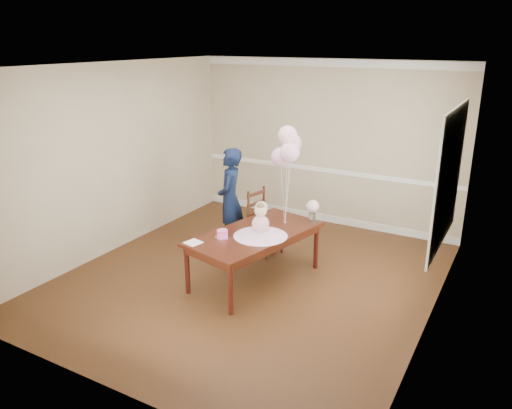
% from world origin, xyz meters
% --- Properties ---
extents(floor, '(4.50, 5.00, 0.00)m').
position_xyz_m(floor, '(0.00, 0.00, 0.00)').
color(floor, '#341C0D').
rests_on(floor, ground).
extents(ceiling, '(4.50, 5.00, 0.02)m').
position_xyz_m(ceiling, '(0.00, 0.00, 2.70)').
color(ceiling, white).
rests_on(ceiling, wall_back).
extents(wall_back, '(4.50, 0.02, 2.70)m').
position_xyz_m(wall_back, '(0.00, 2.50, 1.35)').
color(wall_back, tan).
rests_on(wall_back, floor).
extents(wall_front, '(4.50, 0.02, 2.70)m').
position_xyz_m(wall_front, '(0.00, -2.50, 1.35)').
color(wall_front, tan).
rests_on(wall_front, floor).
extents(wall_left, '(0.02, 5.00, 2.70)m').
position_xyz_m(wall_left, '(-2.25, 0.00, 1.35)').
color(wall_left, tan).
rests_on(wall_left, floor).
extents(wall_right, '(0.02, 5.00, 2.70)m').
position_xyz_m(wall_right, '(2.25, 0.00, 1.35)').
color(wall_right, tan).
rests_on(wall_right, floor).
extents(chair_rail_trim, '(4.50, 0.02, 0.07)m').
position_xyz_m(chair_rail_trim, '(0.00, 2.49, 0.90)').
color(chair_rail_trim, white).
rests_on(chair_rail_trim, wall_back).
extents(crown_molding, '(4.50, 0.02, 0.12)m').
position_xyz_m(crown_molding, '(0.00, 2.49, 2.63)').
color(crown_molding, silver).
rests_on(crown_molding, wall_back).
extents(baseboard_trim, '(4.50, 0.02, 0.12)m').
position_xyz_m(baseboard_trim, '(0.00, 2.49, 0.06)').
color(baseboard_trim, silver).
rests_on(baseboard_trim, floor).
extents(window_frame, '(0.02, 1.66, 1.56)m').
position_xyz_m(window_frame, '(2.23, 0.50, 1.55)').
color(window_frame, white).
rests_on(window_frame, wall_right).
extents(window_blinds, '(0.01, 1.50, 1.40)m').
position_xyz_m(window_blinds, '(2.21, 0.50, 1.55)').
color(window_blinds, white).
rests_on(window_blinds, wall_right).
extents(dining_table_top, '(1.27, 1.94, 0.04)m').
position_xyz_m(dining_table_top, '(0.08, -0.01, 0.65)').
color(dining_table_top, black).
rests_on(dining_table_top, table_leg_fl).
extents(table_apron, '(1.16, 1.83, 0.09)m').
position_xyz_m(table_apron, '(0.08, -0.01, 0.58)').
color(table_apron, black).
rests_on(table_apron, table_leg_fl).
extents(table_leg_fl, '(0.07, 0.07, 0.62)m').
position_xyz_m(table_leg_fl, '(-0.47, -0.72, 0.31)').
color(table_leg_fl, black).
rests_on(table_leg_fl, floor).
extents(table_leg_fr, '(0.07, 0.07, 0.62)m').
position_xyz_m(table_leg_fr, '(0.25, -0.89, 0.31)').
color(table_leg_fr, black).
rests_on(table_leg_fr, floor).
extents(table_leg_bl, '(0.07, 0.07, 0.62)m').
position_xyz_m(table_leg_bl, '(-0.10, 0.88, 0.31)').
color(table_leg_bl, black).
rests_on(table_leg_bl, floor).
extents(table_leg_br, '(0.07, 0.07, 0.62)m').
position_xyz_m(table_leg_br, '(0.63, 0.71, 0.31)').
color(table_leg_br, black).
rests_on(table_leg_br, floor).
extents(baby_skirt, '(0.81, 0.81, 0.09)m').
position_xyz_m(baby_skirt, '(0.20, -0.08, 0.71)').
color(baby_skirt, '#EBADD5').
rests_on(baby_skirt, dining_table_top).
extents(baby_torso, '(0.21, 0.21, 0.21)m').
position_xyz_m(baby_torso, '(0.20, -0.08, 0.83)').
color(baby_torso, pink).
rests_on(baby_torso, baby_skirt).
extents(baby_head, '(0.15, 0.15, 0.15)m').
position_xyz_m(baby_head, '(0.20, -0.08, 1.00)').
color(baby_head, beige).
rests_on(baby_head, baby_torso).
extents(baby_hair, '(0.11, 0.11, 0.11)m').
position_xyz_m(baby_hair, '(0.20, -0.08, 1.05)').
color(baby_hair, brown).
rests_on(baby_hair, baby_head).
extents(cake_platter, '(0.24, 0.24, 0.01)m').
position_xyz_m(cake_platter, '(-0.19, -0.36, 0.67)').
color(cake_platter, silver).
rests_on(cake_platter, dining_table_top).
extents(birthday_cake, '(0.16, 0.16, 0.09)m').
position_xyz_m(birthday_cake, '(-0.19, -0.36, 0.72)').
color(birthday_cake, '#FB4FA4').
rests_on(birthday_cake, cake_platter).
extents(cake_flower_a, '(0.03, 0.03, 0.03)m').
position_xyz_m(cake_flower_a, '(-0.19, -0.36, 0.78)').
color(cake_flower_a, white).
rests_on(cake_flower_a, birthday_cake).
extents(cake_flower_b, '(0.03, 0.03, 0.03)m').
position_xyz_m(cake_flower_b, '(-0.16, -0.34, 0.78)').
color(cake_flower_b, silver).
rests_on(cake_flower_b, birthday_cake).
extents(rose_vase_near, '(0.11, 0.11, 0.14)m').
position_xyz_m(rose_vase_near, '(0.01, 0.28, 0.74)').
color(rose_vase_near, silver).
rests_on(rose_vase_near, dining_table_top).
extents(roses_near, '(0.17, 0.17, 0.17)m').
position_xyz_m(roses_near, '(0.01, 0.28, 0.90)').
color(roses_near, beige).
rests_on(roses_near, rose_vase_near).
extents(rose_vase_far, '(0.11, 0.11, 0.14)m').
position_xyz_m(rose_vase_far, '(0.58, 0.65, 0.74)').
color(rose_vase_far, silver).
rests_on(rose_vase_far, dining_table_top).
extents(roses_far, '(0.17, 0.17, 0.17)m').
position_xyz_m(roses_far, '(0.58, 0.65, 0.90)').
color(roses_far, beige).
rests_on(roses_far, rose_vase_far).
extents(napkin, '(0.21, 0.21, 0.01)m').
position_xyz_m(napkin, '(-0.40, -0.67, 0.67)').
color(napkin, white).
rests_on(napkin, dining_table_top).
extents(balloon_weight, '(0.04, 0.04, 0.02)m').
position_xyz_m(balloon_weight, '(0.27, 0.45, 0.68)').
color(balloon_weight, silver).
rests_on(balloon_weight, dining_table_top).
extents(balloon_a, '(0.25, 0.25, 0.25)m').
position_xyz_m(balloon_a, '(0.19, 0.47, 1.56)').
color(balloon_a, '#E5A2C5').
rests_on(balloon_a, balloon_ribbon_a).
extents(balloon_b, '(0.25, 0.25, 0.25)m').
position_xyz_m(balloon_b, '(0.35, 0.39, 1.65)').
color(balloon_b, '#F1ABC6').
rests_on(balloon_b, balloon_ribbon_b).
extents(balloon_c, '(0.25, 0.25, 0.25)m').
position_xyz_m(balloon_c, '(0.31, 0.53, 1.74)').
color(balloon_c, '#D99AA9').
rests_on(balloon_c, balloon_ribbon_c).
extents(balloon_d, '(0.25, 0.25, 0.25)m').
position_xyz_m(balloon_d, '(0.23, 0.57, 1.82)').
color(balloon_d, '#FAB1C9').
rests_on(balloon_d, balloon_ribbon_d).
extents(balloon_ribbon_a, '(0.08, 0.02, 0.74)m').
position_xyz_m(balloon_ribbon_a, '(0.23, 0.46, 1.05)').
color(balloon_ribbon_a, white).
rests_on(balloon_ribbon_a, balloon_weight).
extents(balloon_ribbon_b, '(0.08, 0.07, 0.83)m').
position_xyz_m(balloon_ribbon_b, '(0.31, 0.42, 1.09)').
color(balloon_ribbon_b, silver).
rests_on(balloon_ribbon_b, balloon_weight).
extents(balloon_ribbon_c, '(0.04, 0.08, 0.92)m').
position_xyz_m(balloon_ribbon_c, '(0.29, 0.49, 1.14)').
color(balloon_ribbon_c, white).
rests_on(balloon_ribbon_c, balloon_weight).
extents(balloon_ribbon_d, '(0.05, 0.11, 1.01)m').
position_xyz_m(balloon_ribbon_d, '(0.25, 0.51, 1.18)').
color(balloon_ribbon_d, white).
rests_on(balloon_ribbon_d, balloon_weight).
extents(dining_chair_seat, '(0.49, 0.49, 0.05)m').
position_xyz_m(dining_chair_seat, '(-0.21, 0.81, 0.42)').
color(dining_chair_seat, '#361C0E').
rests_on(dining_chair_seat, chair_leg_fl).
extents(chair_leg_fl, '(0.04, 0.04, 0.40)m').
position_xyz_m(chair_leg_fl, '(-0.41, 0.69, 0.20)').
color(chair_leg_fl, '#3C1710').
rests_on(chair_leg_fl, floor).
extents(chair_leg_fr, '(0.04, 0.04, 0.40)m').
position_xyz_m(chair_leg_fr, '(-0.08, 0.62, 0.20)').
color(chair_leg_fr, '#3A2010').
rests_on(chair_leg_fr, floor).
extents(chair_leg_bl, '(0.04, 0.04, 0.40)m').
position_xyz_m(chair_leg_bl, '(-0.33, 1.01, 0.20)').
color(chair_leg_bl, '#33160E').
rests_on(chair_leg_bl, floor).
extents(chair_leg_br, '(0.04, 0.04, 0.40)m').
position_xyz_m(chair_leg_br, '(-0.01, 0.94, 0.20)').
color(chair_leg_br, '#33130E').
rests_on(chair_leg_br, floor).
extents(chair_back_post_l, '(0.04, 0.04, 0.52)m').
position_xyz_m(chair_back_post_l, '(-0.42, 0.69, 0.69)').
color(chair_back_post_l, '#361E0E').
rests_on(chair_back_post_l, dining_chair_seat).
extents(chair_back_post_r, '(0.04, 0.04, 0.52)m').
position_xyz_m(chair_back_post_r, '(-0.35, 1.02, 0.69)').
color(chair_back_post_r, '#37120F').
rests_on(chair_back_post_r, dining_chair_seat).
extents(chair_slat_low, '(0.11, 0.37, 0.05)m').
position_xyz_m(chair_slat_low, '(-0.39, 0.85, 0.58)').
color(chair_slat_low, black).
rests_on(chair_slat_low, dining_chair_seat).
extents(chair_slat_mid, '(0.11, 0.37, 0.05)m').
position_xyz_m(chair_slat_mid, '(-0.39, 0.85, 0.73)').
color(chair_slat_mid, '#331A0E').
rests_on(chair_slat_mid, dining_chair_seat).
extents(chair_slat_top, '(0.11, 0.37, 0.05)m').
position_xyz_m(chair_slat_top, '(-0.39, 0.85, 0.87)').
color(chair_slat_top, '#3A170F').
rests_on(chair_slat_top, dining_chair_seat).
extents(woman, '(0.54, 0.65, 1.52)m').
position_xyz_m(woman, '(-0.76, 0.75, 0.76)').
color(woman, '#0E1833').
rests_on(woman, floor).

